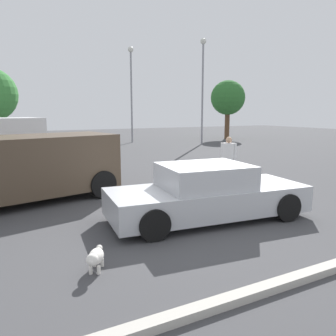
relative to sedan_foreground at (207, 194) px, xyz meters
name	(u,v)px	position (x,y,z in m)	size (l,w,h in m)	color
ground_plane	(194,219)	(-0.29, 0.08, -0.59)	(80.00, 80.00, 0.00)	#424244
sedan_foreground	(207,194)	(0.00, 0.00, 0.00)	(4.76, 2.22, 1.29)	#B7BABF
dog	(95,257)	(-3.01, -1.37, -0.36)	(0.41, 0.59, 0.38)	white
suv_dark	(30,166)	(-3.45, 3.56, 0.41)	(4.93, 2.99, 1.82)	#4C3D2D
pedestrian	(228,155)	(3.07, 3.19, 0.35)	(0.44, 0.46, 1.60)	navy
parking_curb	(306,276)	(-0.29, -3.07, -0.53)	(7.14, 0.20, 0.12)	#B7B2A8
light_post_mid	(131,80)	(5.67, 19.13, 4.36)	(0.44, 0.44, 7.47)	gray
light_post_far	(203,75)	(9.82, 15.18, 4.53)	(0.44, 0.44, 7.77)	gray
tree_back_left	(228,98)	(14.68, 18.40, 3.09)	(3.08, 3.08, 5.26)	brown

